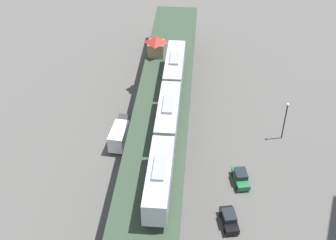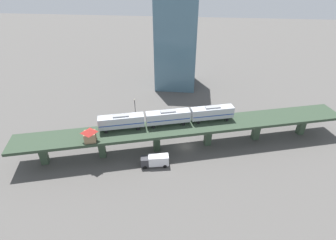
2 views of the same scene
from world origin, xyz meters
name	(u,v)px [view 1 (image 1 of 2)]	position (x,y,z in m)	size (l,w,h in m)	color
ground_plane	(155,188)	(0.00, 0.00, 0.00)	(400.00, 400.00, 0.00)	#514F4C
elevated_viaduct	(155,156)	(0.05, -0.16, 6.22)	(34.29, 90.57, 7.23)	#2C3D2C
subway_train	(168,114)	(0.08, -5.17, 9.77)	(13.30, 36.45, 4.45)	#ADB2BA
signal_hut	(156,46)	(9.60, -23.84, 9.03)	(4.00, 4.00, 3.40)	#8C7251
street_car_black	(229,219)	(-11.56, 2.42, 0.94)	(3.68, 4.73, 1.89)	black
street_car_green	(241,177)	(-11.05, -5.73, 0.94)	(3.64, 4.73, 1.89)	#1E6638
delivery_truck	(120,133)	(9.15, -7.56, 1.76)	(3.59, 7.50, 3.20)	#333338
street_lamp	(285,118)	(-14.83, -17.91, 4.11)	(0.44, 0.44, 6.94)	black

